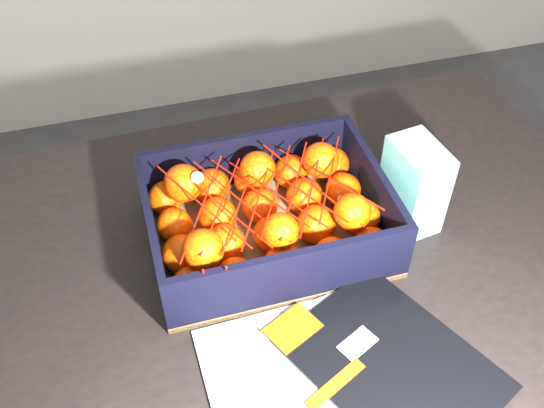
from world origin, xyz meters
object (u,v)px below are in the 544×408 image
object	(u,v)px
table	(278,293)
retail_carton	(414,185)
produce_crate	(267,223)
magazine_stack	(350,377)

from	to	relation	value
table	retail_carton	xyz separation A→B (m)	(0.24, 0.02, 0.18)
produce_crate	retail_carton	bearing A→B (deg)	-5.43
produce_crate	retail_carton	distance (m)	0.25
magazine_stack	produce_crate	xyz separation A→B (m)	(-0.04, 0.29, 0.03)
magazine_stack	produce_crate	bearing A→B (deg)	97.48
table	magazine_stack	bearing A→B (deg)	-82.45
table	produce_crate	world-z (taller)	produce_crate
produce_crate	retail_carton	world-z (taller)	retail_carton
table	retail_carton	world-z (taller)	retail_carton
produce_crate	retail_carton	xyz separation A→B (m)	(0.25, -0.02, 0.04)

